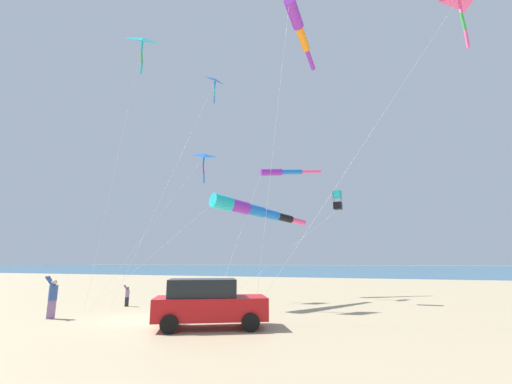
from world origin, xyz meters
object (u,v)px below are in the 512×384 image
kite_windsock_red_high_left (299,27)px  kite_delta_green_low_center (204,156)px  cooler_box (229,312)px  person_child_green_jacket (127,295)px  kite_box_striped_overhead (337,200)px  kite_windsock_orange_high_right (250,209)px  kite_delta_long_streamer_left (143,41)px  kite_delta_checkered_midright (215,81)px  parked_car (208,302)px  person_adult_flyer (53,295)px  kite_windsock_rainbow_low_near (282,172)px

kite_windsock_red_high_left → kite_delta_green_low_center: kite_windsock_red_high_left is taller
cooler_box → person_child_green_jacket: (1.57, 7.19, 0.45)m
kite_box_striped_overhead → person_child_green_jacket: bearing=118.8°
kite_windsock_orange_high_right → kite_delta_long_streamer_left: bearing=105.6°
kite_windsock_red_high_left → kite_delta_green_low_center: bearing=72.8°
kite_windsock_red_high_left → kite_box_striped_overhead: bearing=-18.7°
kite_delta_long_streamer_left → kite_delta_checkered_midright: bearing=-15.4°
parked_car → kite_box_striped_overhead: kite_box_striped_overhead is taller
person_adult_flyer → kite_delta_long_streamer_left: 17.73m
parked_car → person_adult_flyer: bearing=93.2°
kite_windsock_red_high_left → person_child_green_jacket: bearing=102.1°
kite_delta_checkered_midright → kite_delta_green_low_center: bearing=-163.4°
kite_delta_checkered_midright → kite_delta_long_streamer_left: bearing=164.6°
kite_box_striped_overhead → kite_delta_long_streamer_left: bearing=114.3°
person_adult_flyer → kite_windsock_rainbow_low_near: bearing=-23.4°
kite_windsock_orange_high_right → kite_box_striped_overhead: bearing=-54.6°
kite_windsock_rainbow_low_near → kite_delta_green_low_center: (-5.91, 4.28, 0.12)m
person_adult_flyer → kite_windsock_orange_high_right: size_ratio=0.20×
cooler_box → person_child_green_jacket: size_ratio=0.51×
parked_car → kite_windsock_red_high_left: (6.53, -2.47, 16.14)m
kite_box_striped_overhead → cooler_box: bearing=151.5°
kite_windsock_rainbow_low_near → kite_delta_checkered_midright: bearing=114.7°
person_child_green_jacket → kite_windsock_orange_high_right: (2.80, -6.54, 5.05)m
cooler_box → kite_windsock_rainbow_low_near: (12.08, 0.71, 9.80)m
kite_delta_long_streamer_left → kite_windsock_rainbow_low_near: bearing=-36.9°
person_child_green_jacket → kite_box_striped_overhead: (6.30, -11.45, 5.91)m
kite_box_striped_overhead → parked_car: bearing=160.1°
person_child_green_jacket → kite_delta_green_low_center: size_ratio=0.12×
person_child_green_jacket → kite_windsock_red_high_left: (2.16, -10.06, 16.43)m
cooler_box → kite_windsock_red_high_left: (3.74, -2.87, 16.88)m
parked_car → kite_windsock_rainbow_low_near: kite_windsock_rainbow_low_near is taller
cooler_box → person_child_green_jacket: bearing=77.7°
kite_windsock_red_high_left → kite_box_striped_overhead: (4.13, -1.40, -10.53)m
kite_delta_long_streamer_left → kite_delta_green_low_center: bearing=-38.4°
kite_windsock_red_high_left → kite_box_striped_overhead: 11.40m
kite_windsock_orange_high_right → kite_delta_green_low_center: bearing=67.5°
kite_box_striped_overhead → kite_delta_green_low_center: kite_delta_green_low_center is taller
person_adult_flyer → kite_windsock_red_high_left: kite_windsock_red_high_left is taller
person_adult_flyer → kite_box_striped_overhead: size_ratio=0.25×
parked_car → kite_delta_checkered_midright: bearing=27.3°
kite_box_striped_overhead → kite_delta_long_streamer_left: size_ratio=0.41×
parked_car → kite_windsock_orange_high_right: 8.67m
kite_delta_checkered_midright → parked_car: bearing=-152.7°
kite_delta_green_low_center → kite_delta_checkered_midright: size_ratio=0.56×
person_child_green_jacket → kite_delta_green_low_center: 10.75m
parked_car → kite_windsock_rainbow_low_near: (14.87, 1.11, 9.06)m
kite_windsock_rainbow_low_near → kite_windsock_red_high_left: bearing=-156.7°
kite_windsock_red_high_left → kite_windsock_rainbow_low_near: size_ratio=1.29×
parked_car → person_child_green_jacket: 8.76m
kite_box_striped_overhead → kite_delta_green_low_center: size_ratio=0.71×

